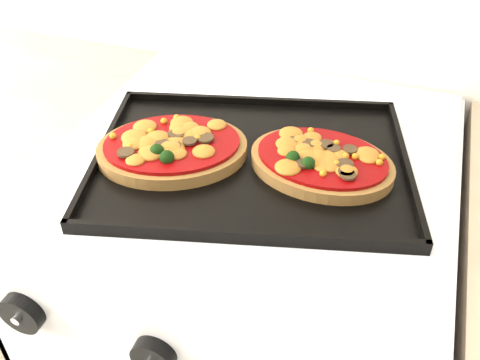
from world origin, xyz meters
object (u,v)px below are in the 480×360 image
at_px(baking_tray, 251,159).
at_px(pizza_right, 322,160).
at_px(stove, 250,336).
at_px(pizza_left, 172,146).

height_order(baking_tray, pizza_right, pizza_right).
height_order(stove, baking_tray, baking_tray).
bearing_deg(stove, baking_tray, -78.79).
xyz_separation_m(baking_tray, pizza_left, (-0.11, -0.03, 0.01)).
bearing_deg(pizza_right, stove, 172.42).
relative_size(stove, pizza_left, 4.16).
height_order(baking_tray, pizza_left, pizza_left).
bearing_deg(pizza_right, baking_tray, -172.66).
distance_m(baking_tray, pizza_right, 0.10).
bearing_deg(pizza_left, pizza_right, 10.77).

